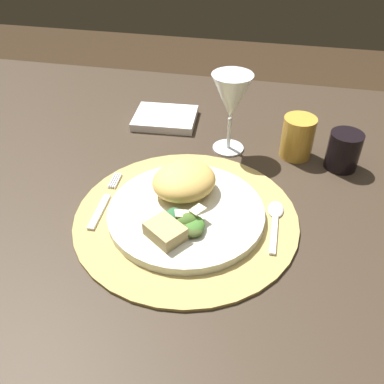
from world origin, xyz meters
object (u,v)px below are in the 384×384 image
dinner_plate (186,213)px  spoon (275,217)px  fork (104,202)px  dark_tumbler (344,151)px  wine_glass (231,99)px  dining_table (158,239)px  napkin (165,118)px  amber_tumbler (298,137)px

dinner_plate → spoon: (0.15, 0.03, -0.01)m
fork → dark_tumbler: 0.48m
fork → spoon: size_ratio=1.21×
wine_glass → dining_table: bearing=-126.3°
napkin → amber_tumbler: (0.30, -0.08, 0.03)m
dining_table → wine_glass: wine_glass is taller
dining_table → spoon: 0.28m
amber_tumbler → wine_glass: bearing=-178.4°
spoon → napkin: (-0.27, 0.30, 0.00)m
spoon → dark_tumbler: dark_tumbler is taller
spoon → dark_tumbler: size_ratio=1.71×
wine_glass → dark_tumbler: wine_glass is taller
wine_glass → amber_tumbler: bearing=1.6°
amber_tumbler → fork: bearing=-144.5°
spoon → napkin: napkin is taller
dining_table → spoon: spoon is taller
amber_tumbler → dark_tumbler: 0.09m
wine_glass → amber_tumbler: (0.14, 0.00, -0.07)m
spoon → napkin: size_ratio=0.92×
dining_table → dark_tumbler: dark_tumbler is taller
dinner_plate → dark_tumbler: size_ratio=3.51×
dining_table → fork: size_ratio=8.66×
dining_table → dinner_plate: size_ratio=5.11×
spoon → wine_glass: 0.26m
napkin → dark_tumbler: 0.41m
dark_tumbler → dining_table: bearing=-157.9°
spoon → amber_tumbler: bearing=82.0°
fork → napkin: bearing=84.7°
napkin → fork: bearing=-95.3°
fork → wine_glass: size_ratio=0.95×
napkin → amber_tumbler: amber_tumbler is taller
amber_tumbler → dinner_plate: bearing=-127.0°
fork → amber_tumbler: amber_tumbler is taller
napkin → dining_table: bearing=-80.1°
dinner_plate → amber_tumbler: amber_tumbler is taller
fork → wine_glass: wine_glass is taller
dinner_plate → dark_tumbler: dark_tumbler is taller
dinner_plate → napkin: dinner_plate is taller
fork → amber_tumbler: 0.41m
dining_table → fork: fork is taller
wine_glass → dark_tumbler: size_ratio=2.19×
spoon → wine_glass: bearing=117.7°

